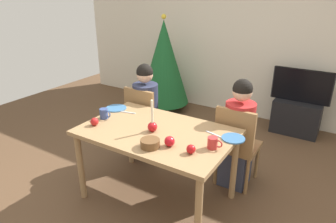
# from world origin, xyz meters

# --- Properties ---
(ground_plane) EXTENTS (7.68, 7.68, 0.00)m
(ground_plane) POSITION_xyz_m (0.00, 0.00, 0.00)
(ground_plane) COLOR brown
(back_wall) EXTENTS (6.40, 0.10, 2.60)m
(back_wall) POSITION_xyz_m (0.00, 2.60, 1.30)
(back_wall) COLOR beige
(back_wall) RESTS_ON ground
(dining_table) EXTENTS (1.40, 0.90, 0.75)m
(dining_table) POSITION_xyz_m (0.00, 0.00, 0.67)
(dining_table) COLOR #99754C
(dining_table) RESTS_ON ground
(chair_left) EXTENTS (0.40, 0.40, 0.90)m
(chair_left) POSITION_xyz_m (-0.59, 0.61, 0.51)
(chair_left) COLOR olive
(chair_left) RESTS_ON ground
(chair_right) EXTENTS (0.40, 0.40, 0.90)m
(chair_right) POSITION_xyz_m (0.57, 0.61, 0.51)
(chair_right) COLOR olive
(chair_right) RESTS_ON ground
(person_left_child) EXTENTS (0.30, 0.30, 1.17)m
(person_left_child) POSITION_xyz_m (-0.59, 0.64, 0.57)
(person_left_child) COLOR #33384C
(person_left_child) RESTS_ON ground
(person_right_child) EXTENTS (0.30, 0.30, 1.17)m
(person_right_child) POSITION_xyz_m (0.57, 0.64, 0.57)
(person_right_child) COLOR #33384C
(person_right_child) RESTS_ON ground
(tv_stand) EXTENTS (0.64, 0.40, 0.48)m
(tv_stand) POSITION_xyz_m (0.88, 2.30, 0.24)
(tv_stand) COLOR black
(tv_stand) RESTS_ON ground
(tv) EXTENTS (0.79, 0.05, 0.46)m
(tv) POSITION_xyz_m (0.88, 2.30, 0.71)
(tv) COLOR black
(tv) RESTS_ON tv_stand
(christmas_tree) EXTENTS (0.83, 0.83, 1.59)m
(christmas_tree) POSITION_xyz_m (-1.22, 2.05, 0.83)
(christmas_tree) COLOR brown
(christmas_tree) RESTS_ON ground
(candle_centerpiece) EXTENTS (0.09, 0.09, 0.31)m
(candle_centerpiece) POSITION_xyz_m (-0.02, -0.03, 0.81)
(candle_centerpiece) COLOR red
(candle_centerpiece) RESTS_ON dining_table
(plate_left) EXTENTS (0.23, 0.23, 0.01)m
(plate_left) POSITION_xyz_m (-0.68, 0.22, 0.76)
(plate_left) COLOR teal
(plate_left) RESTS_ON dining_table
(plate_right) EXTENTS (0.21, 0.21, 0.01)m
(plate_right) POSITION_xyz_m (0.66, 0.21, 0.76)
(plate_right) COLOR teal
(plate_right) RESTS_ON dining_table
(mug_left) EXTENTS (0.13, 0.08, 0.10)m
(mug_left) POSITION_xyz_m (-0.60, -0.04, 0.80)
(mug_left) COLOR #33477F
(mug_left) RESTS_ON dining_table
(mug_right) EXTENTS (0.13, 0.08, 0.10)m
(mug_right) POSITION_xyz_m (0.58, -0.03, 0.80)
(mug_right) COLOR #B72D2D
(mug_right) RESTS_ON dining_table
(fork_left) EXTENTS (0.18, 0.05, 0.01)m
(fork_left) POSITION_xyz_m (-0.50, 0.19, 0.75)
(fork_left) COLOR silver
(fork_left) RESTS_ON dining_table
(fork_right) EXTENTS (0.18, 0.06, 0.01)m
(fork_right) POSITION_xyz_m (0.49, 0.20, 0.75)
(fork_right) COLOR silver
(fork_right) RESTS_ON dining_table
(bowl_walnuts) EXTENTS (0.16, 0.16, 0.07)m
(bowl_walnuts) POSITION_xyz_m (0.13, -0.28, 0.78)
(bowl_walnuts) COLOR brown
(bowl_walnuts) RESTS_ON dining_table
(apple_near_candle) EXTENTS (0.09, 0.09, 0.09)m
(apple_near_candle) POSITION_xyz_m (0.25, -0.19, 0.79)
(apple_near_candle) COLOR red
(apple_near_candle) RESTS_ON dining_table
(apple_by_left_plate) EXTENTS (0.08, 0.08, 0.08)m
(apple_by_left_plate) POSITION_xyz_m (0.46, -0.20, 0.79)
(apple_by_left_plate) COLOR #B41216
(apple_by_left_plate) RESTS_ON dining_table
(apple_by_right_mug) EXTENTS (0.08, 0.08, 0.08)m
(apple_by_right_mug) POSITION_xyz_m (-0.57, -0.22, 0.79)
(apple_by_right_mug) COLOR #AE1A1A
(apple_by_right_mug) RESTS_ON dining_table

